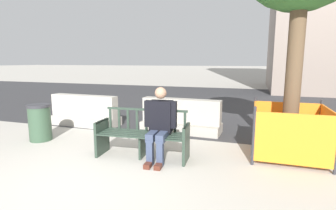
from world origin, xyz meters
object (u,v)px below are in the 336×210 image
Objects in this scene: street_bench at (143,136)px; seated_person at (160,123)px; construction_fence at (289,130)px; jersey_barrier_left at (84,113)px; trash_bin at (40,122)px; jersey_barrier_centre at (181,118)px.

street_bench is 0.45m from seated_person.
construction_fence is (2.57, 0.87, 0.11)m from street_bench.
trash_bin is (-0.05, -1.55, 0.07)m from jersey_barrier_left.
street_bench reaches higher than jersey_barrier_left.
jersey_barrier_centre is (-0.16, 1.98, -0.35)m from seated_person.
jersey_barrier_left is at bearing 148.03° from seated_person.
trash_bin is (-2.97, 0.27, -0.28)m from seated_person.
jersey_barrier_left is at bearing 88.10° from trash_bin.
street_bench is 2.71m from construction_fence.
jersey_barrier_left is (-2.91, 1.82, -0.35)m from seated_person.
jersey_barrier_centre is at bearing 84.46° from street_bench.
street_bench reaches higher than jersey_barrier_centre.
jersey_barrier_centre is 2.76m from jersey_barrier_left.
street_bench is 0.85× the size of jersey_barrier_left.
jersey_barrier_centre is 2.48× the size of trash_bin.
seated_person is 2.99m from trash_bin.
jersey_barrier_centre is (0.19, 1.95, -0.06)m from street_bench.
trash_bin is at bearing -148.68° from jersey_barrier_centre.
jersey_barrier_left is at bearing 145.19° from street_bench.
construction_fence is (5.14, -0.92, 0.17)m from jersey_barrier_left.
street_bench is 1.96m from jersey_barrier_centre.
seated_person is 1.02× the size of construction_fence.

